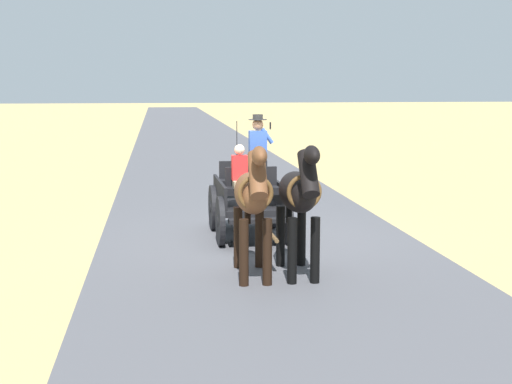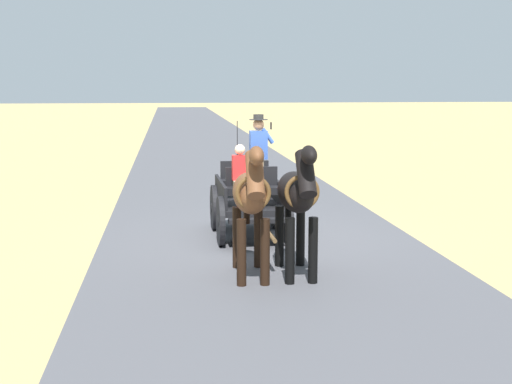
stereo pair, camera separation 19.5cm
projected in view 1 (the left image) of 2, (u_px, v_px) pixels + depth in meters
The scene contains 5 objects.
ground_plane at pixel (257, 238), 14.25m from camera, with size 200.00×200.00×0.00m, color tan.
road_surface at pixel (257, 238), 14.25m from camera, with size 6.30×160.00×0.01m, color #4C4C51.
horse_drawn_carriage at pixel (249, 198), 14.23m from camera, with size 1.45×4.51×2.50m.
horse_near_side at pixel (299, 196), 11.25m from camera, with size 0.57×2.13×2.21m.
horse_off_side at pixel (253, 197), 11.13m from camera, with size 0.61×2.13×2.21m.
Camera 1 is at (1.94, 13.80, 3.10)m, focal length 49.41 mm.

